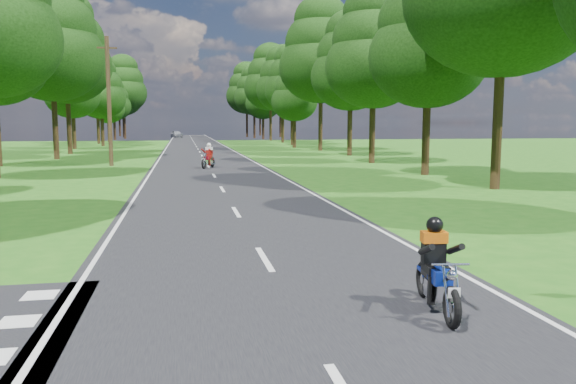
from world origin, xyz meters
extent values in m
plane|color=#205C15|center=(0.00, 0.00, 0.00)|extent=(160.00, 160.00, 0.00)
cube|color=black|center=(0.00, 50.00, 0.01)|extent=(7.00, 140.00, 0.02)
cube|color=silver|center=(0.00, 2.00, 0.02)|extent=(0.12, 2.00, 0.01)
cube|color=silver|center=(0.00, 8.00, 0.02)|extent=(0.12, 2.00, 0.01)
cube|color=silver|center=(0.00, 14.00, 0.02)|extent=(0.12, 2.00, 0.01)
cube|color=silver|center=(0.00, 20.00, 0.02)|extent=(0.12, 2.00, 0.01)
cube|color=silver|center=(0.00, 26.00, 0.02)|extent=(0.12, 2.00, 0.01)
cube|color=silver|center=(0.00, 32.00, 0.02)|extent=(0.12, 2.00, 0.01)
cube|color=silver|center=(0.00, 38.00, 0.02)|extent=(0.12, 2.00, 0.01)
cube|color=silver|center=(0.00, 44.00, 0.02)|extent=(0.12, 2.00, 0.01)
cube|color=silver|center=(0.00, 50.00, 0.02)|extent=(0.12, 2.00, 0.01)
cube|color=silver|center=(0.00, 56.00, 0.02)|extent=(0.12, 2.00, 0.01)
cube|color=silver|center=(0.00, 62.00, 0.02)|extent=(0.12, 2.00, 0.01)
cube|color=silver|center=(0.00, 68.00, 0.02)|extent=(0.12, 2.00, 0.01)
cube|color=silver|center=(0.00, 74.00, 0.02)|extent=(0.12, 2.00, 0.01)
cube|color=silver|center=(0.00, 80.00, 0.02)|extent=(0.12, 2.00, 0.01)
cube|color=silver|center=(0.00, 86.00, 0.02)|extent=(0.12, 2.00, 0.01)
cube|color=silver|center=(0.00, 92.00, 0.02)|extent=(0.12, 2.00, 0.01)
cube|color=silver|center=(0.00, 98.00, 0.02)|extent=(0.12, 2.00, 0.01)
cube|color=silver|center=(0.00, 104.00, 0.02)|extent=(0.12, 2.00, 0.01)
cube|color=silver|center=(0.00, 110.00, 0.02)|extent=(0.12, 2.00, 0.01)
cube|color=silver|center=(0.00, 116.00, 0.02)|extent=(0.12, 2.00, 0.01)
cube|color=silver|center=(-3.30, 50.00, 0.02)|extent=(0.10, 140.00, 0.01)
cube|color=silver|center=(3.30, 50.00, 0.02)|extent=(0.10, 140.00, 0.01)
cube|color=silver|center=(-3.80, -0.90, 0.02)|extent=(0.50, 0.50, 0.01)
cube|color=silver|center=(-3.80, 0.30, 0.02)|extent=(0.50, 0.50, 0.01)
cylinder|color=black|center=(-10.82, 35.60, 2.16)|extent=(0.40, 0.40, 4.32)
ellipsoid|color=black|center=(-10.82, 35.60, 7.47)|extent=(7.56, 7.56, 6.42)
ellipsoid|color=black|center=(-10.82, 35.60, 9.58)|extent=(6.48, 6.48, 5.51)
cylinder|color=black|center=(-11.26, 43.10, 2.20)|extent=(0.40, 0.40, 4.40)
ellipsoid|color=black|center=(-11.26, 43.10, 7.62)|extent=(7.71, 7.71, 6.55)
ellipsoid|color=black|center=(-11.26, 43.10, 9.77)|extent=(6.60, 6.60, 5.61)
ellipsoid|color=black|center=(-11.26, 43.10, 11.92)|extent=(4.95, 4.95, 4.21)
cylinder|color=black|center=(-12.61, 52.78, 1.60)|extent=(0.40, 0.40, 3.20)
ellipsoid|color=black|center=(-12.61, 52.78, 5.54)|extent=(5.60, 5.60, 4.76)
ellipsoid|color=black|center=(-12.61, 52.78, 7.10)|extent=(4.80, 4.80, 4.08)
ellipsoid|color=black|center=(-12.61, 52.78, 8.66)|extent=(3.60, 3.60, 3.06)
cylinder|color=black|center=(-10.75, 60.15, 1.61)|extent=(0.40, 0.40, 3.22)
ellipsoid|color=black|center=(-10.75, 60.15, 5.58)|extent=(5.64, 5.64, 4.79)
ellipsoid|color=black|center=(-10.75, 60.15, 7.15)|extent=(4.83, 4.83, 4.11)
ellipsoid|color=black|center=(-10.75, 60.15, 8.72)|extent=(3.62, 3.62, 3.08)
cylinder|color=black|center=(-12.29, 67.91, 1.80)|extent=(0.40, 0.40, 3.61)
ellipsoid|color=black|center=(-12.29, 67.91, 6.25)|extent=(6.31, 6.31, 5.37)
ellipsoid|color=black|center=(-12.29, 67.91, 8.01)|extent=(5.41, 5.41, 4.60)
ellipsoid|color=black|center=(-12.29, 67.91, 9.76)|extent=(4.06, 4.06, 3.45)
cylinder|color=black|center=(-11.94, 75.74, 1.33)|extent=(0.40, 0.40, 2.67)
ellipsoid|color=black|center=(-11.94, 75.74, 4.62)|extent=(4.67, 4.67, 3.97)
ellipsoid|color=black|center=(-11.94, 75.74, 5.92)|extent=(4.00, 4.00, 3.40)
ellipsoid|color=black|center=(-11.94, 75.74, 7.22)|extent=(3.00, 3.00, 2.55)
cylinder|color=black|center=(-12.18, 84.90, 1.54)|extent=(0.40, 0.40, 3.09)
ellipsoid|color=black|center=(-12.18, 84.90, 5.34)|extent=(5.40, 5.40, 4.59)
ellipsoid|color=black|center=(-12.18, 84.90, 6.85)|extent=(4.63, 4.63, 3.93)
ellipsoid|color=black|center=(-12.18, 84.90, 8.35)|extent=(3.47, 3.47, 2.95)
cylinder|color=black|center=(-11.23, 91.41, 2.24)|extent=(0.40, 0.40, 4.48)
ellipsoid|color=black|center=(-11.23, 91.41, 7.75)|extent=(7.84, 7.84, 6.66)
ellipsoid|color=black|center=(-11.23, 91.41, 9.94)|extent=(6.72, 6.72, 5.71)
ellipsoid|color=black|center=(-11.23, 91.41, 12.12)|extent=(5.04, 5.04, 4.28)
cylinder|color=black|center=(-12.28, 100.39, 2.05)|extent=(0.40, 0.40, 4.09)
ellipsoid|color=black|center=(-12.28, 100.39, 7.09)|extent=(7.16, 7.16, 6.09)
ellipsoid|color=black|center=(-12.28, 100.39, 9.08)|extent=(6.14, 6.14, 5.22)
ellipsoid|color=black|center=(-12.28, 100.39, 11.08)|extent=(4.61, 4.61, 3.92)
cylinder|color=black|center=(11.06, 12.20, 2.28)|extent=(0.40, 0.40, 4.56)
cylinder|color=black|center=(10.92, 18.69, 1.75)|extent=(0.40, 0.40, 3.49)
ellipsoid|color=black|center=(10.92, 18.69, 6.05)|extent=(6.12, 6.12, 5.20)
ellipsoid|color=black|center=(10.92, 18.69, 7.75)|extent=(5.24, 5.24, 4.46)
cylinder|color=black|center=(11.06, 27.58, 1.85)|extent=(0.40, 0.40, 3.69)
ellipsoid|color=black|center=(11.06, 27.58, 6.39)|extent=(6.46, 6.46, 5.49)
ellipsoid|color=black|center=(11.06, 27.58, 8.19)|extent=(5.54, 5.54, 4.71)
ellipsoid|color=black|center=(11.06, 27.58, 9.99)|extent=(4.15, 4.15, 3.53)
cylinder|color=black|center=(12.17, 36.42, 1.87)|extent=(0.40, 0.40, 3.74)
ellipsoid|color=black|center=(12.17, 36.42, 6.48)|extent=(6.55, 6.55, 5.57)
ellipsoid|color=black|center=(12.17, 36.42, 8.31)|extent=(5.62, 5.62, 4.77)
ellipsoid|color=black|center=(12.17, 36.42, 10.13)|extent=(4.21, 4.21, 3.58)
cylinder|color=black|center=(11.72, 44.72, 2.32)|extent=(0.40, 0.40, 4.64)
ellipsoid|color=black|center=(11.72, 44.72, 8.04)|extent=(8.12, 8.12, 6.91)
ellipsoid|color=black|center=(11.72, 44.72, 10.30)|extent=(6.96, 6.96, 5.92)
ellipsoid|color=black|center=(11.72, 44.72, 12.56)|extent=(5.22, 5.22, 4.44)
cylinder|color=black|center=(10.55, 51.92, 1.45)|extent=(0.40, 0.40, 2.91)
ellipsoid|color=black|center=(10.55, 51.92, 5.03)|extent=(5.09, 5.09, 4.33)
ellipsoid|color=black|center=(10.55, 51.92, 6.45)|extent=(4.36, 4.36, 3.71)
ellipsoid|color=black|center=(10.55, 51.92, 7.87)|extent=(3.27, 3.27, 2.78)
cylinder|color=black|center=(11.77, 59.40, 1.94)|extent=(0.40, 0.40, 3.88)
ellipsoid|color=black|center=(11.77, 59.40, 6.71)|extent=(6.78, 6.78, 5.77)
ellipsoid|color=black|center=(11.77, 59.40, 8.60)|extent=(5.81, 5.81, 4.94)
ellipsoid|color=black|center=(11.77, 59.40, 10.49)|extent=(4.36, 4.36, 3.71)
cylinder|color=black|center=(12.10, 67.87, 2.09)|extent=(0.40, 0.40, 4.18)
ellipsoid|color=black|center=(12.10, 67.87, 7.23)|extent=(7.31, 7.31, 6.21)
ellipsoid|color=black|center=(12.10, 67.87, 9.27)|extent=(6.27, 6.27, 5.33)
ellipsoid|color=black|center=(12.10, 67.87, 11.31)|extent=(4.70, 4.70, 4.00)
cylinder|color=black|center=(11.80, 76.83, 2.32)|extent=(0.40, 0.40, 4.63)
ellipsoid|color=black|center=(11.80, 76.83, 8.02)|extent=(8.11, 8.11, 6.89)
ellipsoid|color=black|center=(11.80, 76.83, 10.28)|extent=(6.95, 6.95, 5.91)
ellipsoid|color=black|center=(11.80, 76.83, 12.54)|extent=(5.21, 5.21, 4.43)
cylinder|color=black|center=(11.69, 84.12, 1.68)|extent=(0.40, 0.40, 3.36)
ellipsoid|color=black|center=(11.69, 84.12, 5.82)|extent=(5.88, 5.88, 5.00)
ellipsoid|color=black|center=(11.69, 84.12, 7.46)|extent=(5.04, 5.04, 4.29)
ellipsoid|color=black|center=(11.69, 84.12, 9.10)|extent=(3.78, 3.78, 3.21)
cylinder|color=black|center=(11.14, 91.34, 2.04)|extent=(0.40, 0.40, 4.09)
ellipsoid|color=black|center=(11.14, 91.34, 7.07)|extent=(7.15, 7.15, 6.08)
ellipsoid|color=black|center=(11.14, 91.34, 9.07)|extent=(6.13, 6.13, 5.21)
ellipsoid|color=black|center=(11.14, 91.34, 11.06)|extent=(4.60, 4.60, 3.91)
cylinder|color=black|center=(10.68, 99.10, 2.24)|extent=(0.40, 0.40, 4.48)
ellipsoid|color=black|center=(10.68, 99.10, 7.76)|extent=(7.84, 7.84, 6.66)
ellipsoid|color=black|center=(10.68, 99.10, 9.94)|extent=(6.72, 6.72, 5.71)
ellipsoid|color=black|center=(10.68, 99.10, 12.13)|extent=(5.04, 5.04, 4.28)
cylinder|color=black|center=(-14.00, 110.00, 1.92)|extent=(0.40, 0.40, 3.84)
ellipsoid|color=black|center=(-14.00, 110.00, 6.65)|extent=(6.72, 6.72, 5.71)
ellipsoid|color=black|center=(-14.00, 110.00, 8.52)|extent=(5.76, 5.76, 4.90)
ellipsoid|color=black|center=(-14.00, 110.00, 10.39)|extent=(4.32, 4.32, 3.67)
cylinder|color=black|center=(15.00, 112.00, 2.08)|extent=(0.40, 0.40, 4.16)
ellipsoid|color=black|center=(15.00, 112.00, 7.20)|extent=(7.28, 7.28, 6.19)
ellipsoid|color=black|center=(15.00, 112.00, 9.23)|extent=(6.24, 6.24, 5.30)
ellipsoid|color=black|center=(15.00, 112.00, 11.26)|extent=(4.68, 4.68, 3.98)
cylinder|color=black|center=(-16.00, 95.00, 1.76)|extent=(0.40, 0.40, 3.52)
ellipsoid|color=black|center=(-16.00, 95.00, 6.09)|extent=(6.16, 6.16, 5.24)
ellipsoid|color=black|center=(-16.00, 95.00, 7.81)|extent=(5.28, 5.28, 4.49)
ellipsoid|color=black|center=(-16.00, 95.00, 9.53)|extent=(3.96, 3.96, 3.37)
cylinder|color=black|center=(17.00, 98.00, 2.24)|extent=(0.40, 0.40, 4.48)
ellipsoid|color=black|center=(17.00, 98.00, 7.76)|extent=(7.84, 7.84, 6.66)
ellipsoid|color=black|center=(17.00, 98.00, 9.94)|extent=(6.72, 6.72, 5.71)
ellipsoid|color=black|center=(17.00, 98.00, 12.12)|extent=(5.04, 5.04, 4.28)
cylinder|color=#382616|center=(-6.00, 28.00, 4.00)|extent=(0.26, 0.26, 8.00)
cube|color=#382616|center=(-6.00, 28.00, 7.30)|extent=(1.20, 0.10, 0.10)
imported|color=silver|center=(-2.60, 96.55, 0.67)|extent=(2.55, 4.12, 1.31)
camera|label=1|loc=(-1.55, -8.80, 2.71)|focal=35.00mm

